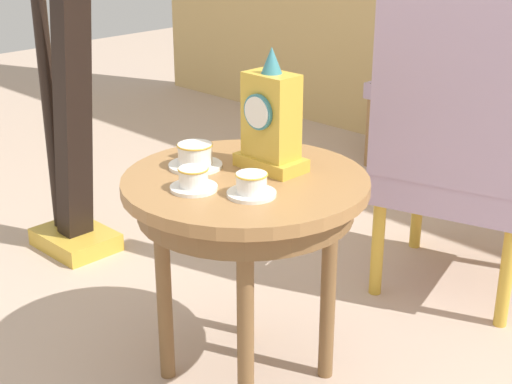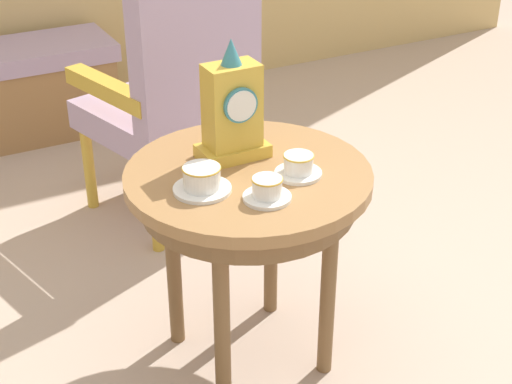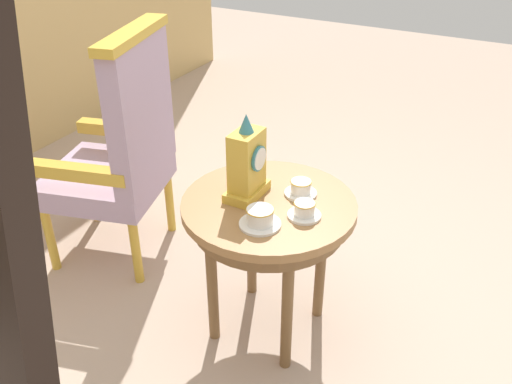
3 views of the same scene
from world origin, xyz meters
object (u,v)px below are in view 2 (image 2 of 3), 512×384
at_px(mantel_clock, 232,111).
at_px(teacup_right, 267,190).
at_px(teacup_left, 202,180).
at_px(side_table, 248,197).
at_px(teacup_center, 298,166).
at_px(armchair, 178,75).

bearing_deg(mantel_clock, teacup_right, -97.08).
bearing_deg(teacup_left, mantel_clock, 41.35).
relative_size(side_table, teacup_center, 5.31).
relative_size(side_table, mantel_clock, 1.98).
distance_m(teacup_left, teacup_right, 0.17).
relative_size(teacup_right, mantel_clock, 0.36).
relative_size(side_table, teacup_left, 4.46).
bearing_deg(teacup_left, armchair, 70.85).
bearing_deg(armchair, teacup_right, -100.37).
distance_m(side_table, mantel_clock, 0.23).
bearing_deg(side_table, teacup_right, -100.37).
xyz_separation_m(teacup_center, armchair, (0.05, 0.93, -0.06)).
bearing_deg(teacup_right, teacup_center, 29.07).
bearing_deg(teacup_left, side_table, 15.67).
bearing_deg(mantel_clock, armchair, 78.54).
relative_size(teacup_left, armchair, 0.13).
xyz_separation_m(teacup_left, mantel_clock, (0.16, 0.14, 0.10)).
height_order(teacup_center, armchair, armchair).
bearing_deg(teacup_right, mantel_clock, 82.92).
bearing_deg(teacup_center, teacup_right, -150.93).
bearing_deg(side_table, teacup_center, -38.16).
height_order(teacup_left, teacup_right, teacup_left).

